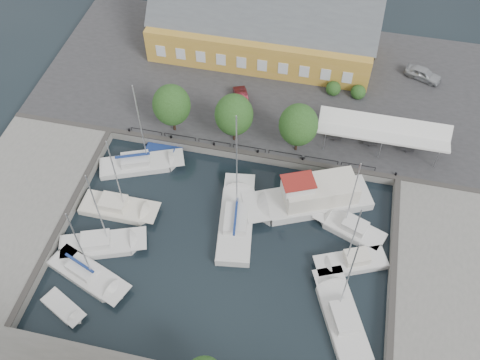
# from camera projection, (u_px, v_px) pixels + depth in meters

# --- Properties ---
(ground) EXTENTS (140.00, 140.00, 0.00)m
(ground) POSITION_uv_depth(u_px,v_px,m) (227.00, 235.00, 53.58)
(ground) COLOR black
(ground) RESTS_ON ground
(north_quay) EXTENTS (56.00, 26.00, 1.00)m
(north_quay) POSITION_uv_depth(u_px,v_px,m) (269.00, 82.00, 67.24)
(north_quay) COLOR #2D2D30
(north_quay) RESTS_ON ground
(west_quay) EXTENTS (12.00, 24.00, 1.00)m
(west_quay) POSITION_uv_depth(u_px,v_px,m) (15.00, 209.00, 54.95)
(west_quay) COLOR slate
(west_quay) RESTS_ON ground
(east_quay) EXTENTS (12.00, 24.00, 1.00)m
(east_quay) POSITION_uv_depth(u_px,v_px,m) (455.00, 294.00, 48.98)
(east_quay) COLOR slate
(east_quay) RESTS_ON ground
(quay_edge_fittings) EXTENTS (56.00, 24.72, 0.40)m
(quay_edge_fittings) POSITION_uv_depth(u_px,v_px,m) (238.00, 192.00, 55.64)
(quay_edge_fittings) COLOR #383533
(quay_edge_fittings) RESTS_ON north_quay
(warehouse) EXTENTS (28.56, 14.00, 9.55)m
(warehouse) POSITION_uv_depth(u_px,v_px,m) (258.00, 28.00, 67.80)
(warehouse) COLOR #BB8E2D
(warehouse) RESTS_ON north_quay
(tent_canopy) EXTENTS (14.00, 4.00, 2.83)m
(tent_canopy) POSITION_uv_depth(u_px,v_px,m) (383.00, 129.00, 57.66)
(tent_canopy) COLOR white
(tent_canopy) RESTS_ON north_quay
(quay_trees) EXTENTS (18.20, 4.20, 6.30)m
(quay_trees) POSITION_uv_depth(u_px,v_px,m) (234.00, 115.00, 57.37)
(quay_trees) COLOR black
(quay_trees) RESTS_ON north_quay
(car_silver) EXTENTS (4.84, 3.30, 1.53)m
(car_silver) POSITION_uv_depth(u_px,v_px,m) (423.00, 74.00, 66.32)
(car_silver) COLOR #AFB3B7
(car_silver) RESTS_ON north_quay
(car_red) EXTENTS (2.96, 4.41, 1.37)m
(car_red) POSITION_uv_depth(u_px,v_px,m) (242.00, 99.00, 63.55)
(car_red) COLOR #4E1218
(car_red) RESTS_ON north_quay
(center_sailboat) EXTENTS (4.77, 11.27, 14.74)m
(center_sailboat) POSITION_uv_depth(u_px,v_px,m) (236.00, 221.00, 54.18)
(center_sailboat) COLOR silver
(center_sailboat) RESTS_ON ground
(trawler) EXTENTS (13.69, 8.95, 5.00)m
(trawler) POSITION_uv_depth(u_px,v_px,m) (313.00, 198.00, 55.22)
(trawler) COLOR silver
(trawler) RESTS_ON ground
(east_boat_a) EXTENTS (7.68, 4.92, 10.59)m
(east_boat_a) POSITION_uv_depth(u_px,v_px,m) (351.00, 229.00, 53.66)
(east_boat_a) COLOR silver
(east_boat_a) RESTS_ON ground
(east_boat_b) EXTENTS (7.32, 4.85, 9.82)m
(east_boat_b) POSITION_uv_depth(u_px,v_px,m) (352.00, 263.00, 51.29)
(east_boat_b) COLOR silver
(east_boat_b) RESTS_ON ground
(east_boat_c) EXTENTS (6.33, 9.58, 11.77)m
(east_boat_c) POSITION_uv_depth(u_px,v_px,m) (342.00, 318.00, 47.77)
(east_boat_c) COLOR silver
(east_boat_c) RESTS_ON ground
(west_boat_a) EXTENTS (9.52, 5.90, 12.25)m
(west_boat_a) POSITION_uv_depth(u_px,v_px,m) (140.00, 165.00, 58.99)
(west_boat_a) COLOR silver
(west_boat_a) RESTS_ON ground
(west_boat_b) EXTENTS (8.31, 2.89, 11.27)m
(west_boat_b) POSITION_uv_depth(u_px,v_px,m) (118.00, 208.00, 55.29)
(west_boat_b) COLOR silver
(west_boat_b) RESTS_ON ground
(west_boat_c) EXTENTS (8.91, 5.49, 11.58)m
(west_boat_c) POSITION_uv_depth(u_px,v_px,m) (101.00, 245.00, 52.50)
(west_boat_c) COLOR silver
(west_boat_c) RESTS_ON ground
(west_boat_d) EXTENTS (8.90, 5.46, 11.54)m
(west_boat_d) POSITION_uv_depth(u_px,v_px,m) (88.00, 275.00, 50.46)
(west_boat_d) COLOR silver
(west_boat_d) RESTS_ON ground
(launch_sw) EXTENTS (4.79, 3.50, 0.98)m
(launch_sw) POSITION_uv_depth(u_px,v_px,m) (64.00, 308.00, 48.51)
(launch_sw) COLOR silver
(launch_sw) RESTS_ON ground
(launch_nw) EXTENTS (4.28, 1.74, 0.88)m
(launch_nw) POSITION_uv_depth(u_px,v_px,m) (163.00, 152.00, 60.39)
(launch_nw) COLOR navy
(launch_nw) RESTS_ON ground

